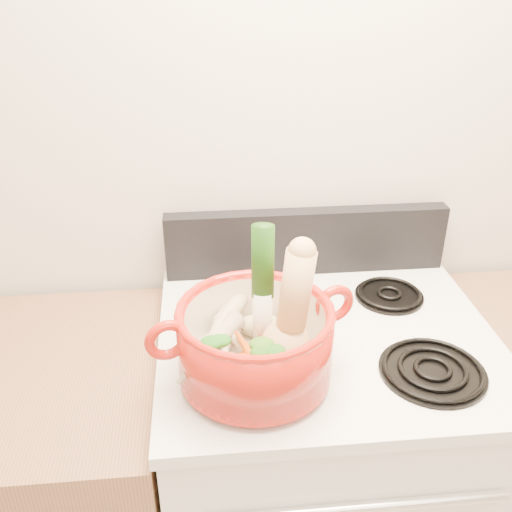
{
  "coord_description": "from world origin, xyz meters",
  "views": [
    {
      "loc": [
        -0.27,
        0.34,
        1.74
      ],
      "look_at": [
        -0.18,
        1.24,
        1.25
      ],
      "focal_mm": 40.0,
      "sensor_mm": 36.0,
      "label": 1
    }
  ],
  "objects": [
    {
      "name": "wall_back",
      "position": [
        0.0,
        1.75,
        1.3
      ],
      "size": [
        3.5,
        0.02,
        2.6
      ],
      "primitive_type": "cube",
      "color": "silver",
      "rests_on": "floor"
    },
    {
      "name": "stove_body",
      "position": [
        0.0,
        1.4,
        0.46
      ],
      "size": [
        0.76,
        0.65,
        0.92
      ],
      "primitive_type": "cube",
      "color": "white",
      "rests_on": "floor"
    },
    {
      "name": "cooktop",
      "position": [
        0.0,
        1.4,
        0.93
      ],
      "size": [
        0.78,
        0.67,
        0.03
      ],
      "primitive_type": "cube",
      "color": "silver",
      "rests_on": "stove_body"
    },
    {
      "name": "control_backsplash",
      "position": [
        0.0,
        1.7,
        1.04
      ],
      "size": [
        0.76,
        0.05,
        0.18
      ],
      "primitive_type": "cube",
      "color": "black",
      "rests_on": "cooktop"
    },
    {
      "name": "oven_handle",
      "position": [
        0.0,
        1.06,
        0.78
      ],
      "size": [
        0.6,
        0.02,
        0.02
      ],
      "primitive_type": "cylinder",
      "rotation": [
        0.0,
        1.57,
        0.0
      ],
      "color": "silver",
      "rests_on": "stove_body"
    },
    {
      "name": "burner_front_left",
      "position": [
        -0.19,
        1.24,
        0.96
      ],
      "size": [
        0.22,
        0.22,
        0.02
      ],
      "primitive_type": "cylinder",
      "color": "black",
      "rests_on": "cooktop"
    },
    {
      "name": "burner_front_right",
      "position": [
        0.19,
        1.24,
        0.96
      ],
      "size": [
        0.22,
        0.22,
        0.02
      ],
      "primitive_type": "cylinder",
      "color": "black",
      "rests_on": "cooktop"
    },
    {
      "name": "burner_back_left",
      "position": [
        -0.19,
        1.54,
        0.96
      ],
      "size": [
        0.17,
        0.17,
        0.02
      ],
      "primitive_type": "cylinder",
      "color": "black",
      "rests_on": "cooktop"
    },
    {
      "name": "burner_back_right",
      "position": [
        0.19,
        1.54,
        0.96
      ],
      "size": [
        0.17,
        0.17,
        0.02
      ],
      "primitive_type": "cylinder",
      "color": "black",
      "rests_on": "cooktop"
    },
    {
      "name": "dutch_oven",
      "position": [
        -0.18,
        1.26,
        1.04
      ],
      "size": [
        0.38,
        0.38,
        0.15
      ],
      "primitive_type": "cylinder",
      "rotation": [
        0.0,
        0.0,
        0.26
      ],
      "color": "#AF190F",
      "rests_on": "burner_front_left"
    },
    {
      "name": "pot_handle_left",
      "position": [
        -0.35,
        1.21,
        1.1
      ],
      "size": [
        0.09,
        0.04,
        0.09
      ],
      "primitive_type": "torus",
      "rotation": [
        1.57,
        0.0,
        0.26
      ],
      "color": "#AF190F",
      "rests_on": "dutch_oven"
    },
    {
      "name": "pot_handle_right",
      "position": [
        -0.01,
        1.3,
        1.1
      ],
      "size": [
        0.09,
        0.04,
        0.09
      ],
      "primitive_type": "torus",
      "rotation": [
        1.57,
        0.0,
        0.26
      ],
      "color": "#AF190F",
      "rests_on": "dutch_oven"
    },
    {
      "name": "squash",
      "position": [
        -0.12,
        1.25,
        1.12
      ],
      "size": [
        0.14,
        0.12,
        0.26
      ],
      "primitive_type": null,
      "rotation": [
        0.0,
        0.1,
        0.12
      ],
      "color": "tan",
      "rests_on": "dutch_oven"
    },
    {
      "name": "leek",
      "position": [
        -0.16,
        1.31,
        1.14
      ],
      "size": [
        0.05,
        0.05,
        0.29
      ],
      "primitive_type": "cylinder",
      "rotation": [
        0.0,
        0.0,
        -0.13
      ],
      "color": "white",
      "rests_on": "dutch_oven"
    },
    {
      "name": "ginger",
      "position": [
        -0.17,
        1.34,
        1.02
      ],
      "size": [
        0.09,
        0.08,
        0.04
      ],
      "primitive_type": "ellipsoid",
      "rotation": [
        0.0,
        0.0,
        -0.25
      ],
      "color": "tan",
      "rests_on": "dutch_oven"
    },
    {
      "name": "parsnip_0",
      "position": [
        -0.24,
        1.29,
        1.02
      ],
      "size": [
        0.08,
        0.2,
        0.05
      ],
      "primitive_type": "cone",
      "rotation": [
        1.66,
        0.0,
        -0.2
      ],
      "color": "beige",
      "rests_on": "dutch_oven"
    },
    {
      "name": "parsnip_1",
      "position": [
        -0.27,
        1.29,
        1.03
      ],
      "size": [
        0.13,
        0.22,
        0.06
      ],
      "primitive_type": "cone",
      "rotation": [
        1.66,
        0.0,
        -0.42
      ],
      "color": "beige",
      "rests_on": "dutch_oven"
    },
    {
      "name": "parsnip_2",
      "position": [
        -0.21,
        1.28,
        1.03
      ],
      "size": [
        0.11,
        0.17,
        0.05
      ],
      "primitive_type": "cone",
      "rotation": [
        1.66,
        0.0,
        0.5
      ],
      "color": "beige",
      "rests_on": "dutch_oven"
    },
    {
      "name": "parsnip_3",
      "position": [
        -0.28,
        1.26,
        1.04
      ],
      "size": [
        0.16,
        0.19,
        0.06
      ],
      "primitive_type": "cone",
      "rotation": [
        1.66,
        0.0,
        -0.65
      ],
      "color": "beige",
      "rests_on": "dutch_oven"
    },
    {
      "name": "parsnip_4",
      "position": [
        -0.25,
        1.32,
        1.05
      ],
      "size": [
        0.13,
        0.2,
        0.06
      ],
      "primitive_type": "cone",
      "rotation": [
        1.66,
        0.0,
        -0.5
      ],
      "color": "beige",
      "rests_on": "dutch_oven"
    },
    {
      "name": "carrot_0",
      "position": [
        -0.17,
        1.24,
        1.02
      ],
      "size": [
        0.05,
        0.18,
        0.05
      ],
      "primitive_type": "cone",
      "rotation": [
        1.66,
        0.0,
        -0.09
      ],
      "color": "orange",
      "rests_on": "dutch_oven"
    },
    {
      "name": "carrot_1",
      "position": [
        -0.22,
        1.22,
        1.02
      ],
      "size": [
        0.13,
        0.14,
        0.05
      ],
      "primitive_type": "cone",
      "rotation": [
        1.66,
        0.0,
        -0.71
      ],
      "color": "red",
      "rests_on": "dutch_oven"
    },
    {
      "name": "carrot_2",
      "position": [
        -0.19,
        1.2,
        1.03
      ],
      "size": [
        0.03,
        0.15,
        0.04
      ],
      "primitive_type": "cone",
      "rotation": [
        1.66,
        0.0,
        -0.01
      ],
      "color": "#C65409",
      "rests_on": "dutch_oven"
    },
    {
      "name": "carrot_3",
      "position": [
        -0.21,
        1.22,
        1.04
      ],
      "size": [
        0.12,
        0.12,
        0.04
      ],
      "primitive_type": "cone",
      "rotation": [
        1.66,
        0.0,
        -0.77
      ],
      "color": "#C8420A",
      "rests_on": "dutch_oven"
    },
    {
      "name": "carrot_4",
      "position": [
        -0.19,
        1.21,
        1.04
      ],
      "size": [
        0.09,
        0.17,
        0.05
      ],
      "primitive_type": "cone",
      "rotation": [
        1.66,
        0.0,
        0.33
      ],
      "color": "#C85A0A",
      "rests_on": "dutch_oven"
    }
  ]
}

